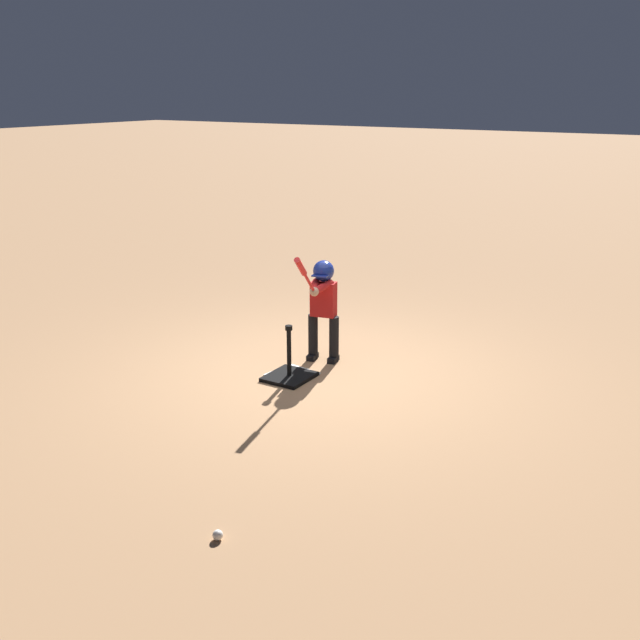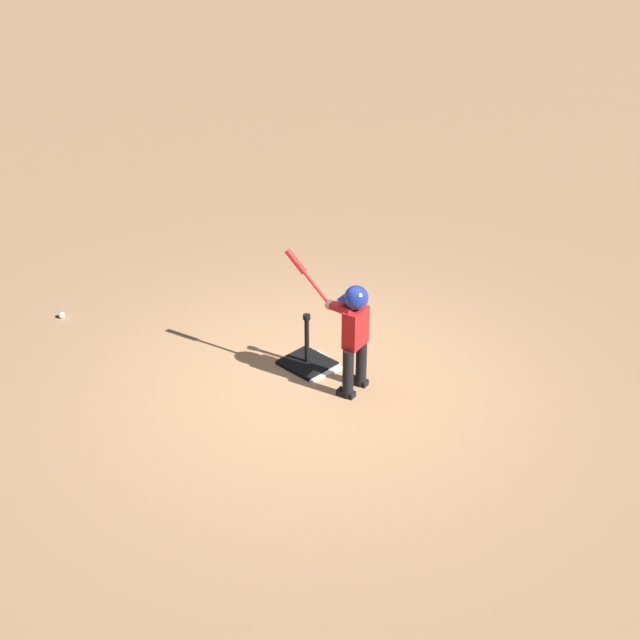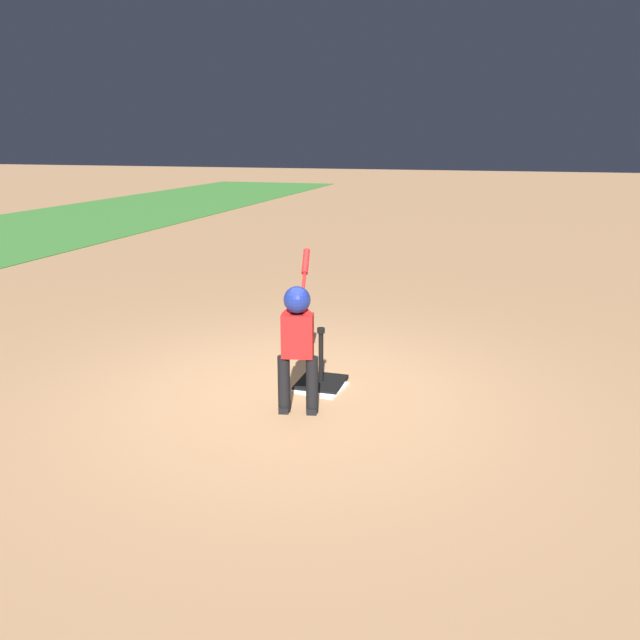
% 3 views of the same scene
% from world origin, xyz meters
% --- Properties ---
extents(ground_plane, '(90.00, 90.00, 0.00)m').
position_xyz_m(ground_plane, '(0.00, 0.00, 0.00)').
color(ground_plane, '#AD7F56').
extents(home_plate, '(0.50, 0.50, 0.02)m').
position_xyz_m(home_plate, '(0.21, -0.22, 0.01)').
color(home_plate, white).
rests_on(home_plate, ground_plane).
extents(batting_tee, '(0.50, 0.45, 0.60)m').
position_xyz_m(batting_tee, '(0.30, -0.19, 0.07)').
color(batting_tee, black).
rests_on(batting_tee, ground_plane).
extents(batter_child, '(0.91, 0.38, 1.36)m').
position_xyz_m(batter_child, '(-0.34, -0.17, 0.74)').
color(batter_child, black).
rests_on(batter_child, ground_plane).
extents(baseball, '(0.07, 0.07, 0.07)m').
position_xyz_m(baseball, '(3.03, 1.04, 0.04)').
color(baseball, white).
rests_on(baseball, ground_plane).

